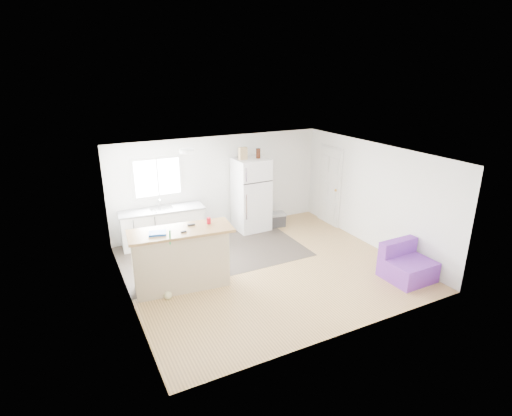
{
  "coord_description": "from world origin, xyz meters",
  "views": [
    {
      "loc": [
        -3.58,
        -6.57,
        3.93
      ],
      "look_at": [
        0.12,
        0.7,
        1.09
      ],
      "focal_mm": 28.0,
      "sensor_mm": 36.0,
      "label": 1
    }
  ],
  "objects_px": {
    "cooler": "(276,219)",
    "bottle_left": "(257,153)",
    "peninsula": "(181,258)",
    "cleaner_jug": "(192,281)",
    "cardboard_box": "(243,153)",
    "bottle_right": "(259,153)",
    "refrigerator": "(251,194)",
    "mop": "(169,286)",
    "purple_seat": "(406,266)",
    "blue_tray": "(157,233)",
    "kitchen_cabinets": "(163,226)",
    "red_cup": "(209,221)"
  },
  "relations": [
    {
      "from": "cooler",
      "to": "bottle_left",
      "type": "xyz_separation_m",
      "value": [
        -0.5,
        0.1,
        1.79
      ]
    },
    {
      "from": "purple_seat",
      "to": "cleaner_jug",
      "type": "bearing_deg",
      "value": 157.23
    },
    {
      "from": "bottle_left",
      "to": "bottle_right",
      "type": "height_order",
      "value": "same"
    },
    {
      "from": "cardboard_box",
      "to": "refrigerator",
      "type": "bearing_deg",
      "value": 2.71
    },
    {
      "from": "cooler",
      "to": "cardboard_box",
      "type": "relative_size",
      "value": 1.77
    },
    {
      "from": "kitchen_cabinets",
      "to": "refrigerator",
      "type": "relative_size",
      "value": 1.07
    },
    {
      "from": "refrigerator",
      "to": "cleaner_jug",
      "type": "height_order",
      "value": "refrigerator"
    },
    {
      "from": "purple_seat",
      "to": "cleaner_jug",
      "type": "relative_size",
      "value": 3.08
    },
    {
      "from": "peninsula",
      "to": "cleaner_jug",
      "type": "bearing_deg",
      "value": -24.5
    },
    {
      "from": "cooler",
      "to": "purple_seat",
      "type": "distance_m",
      "value": 3.69
    },
    {
      "from": "kitchen_cabinets",
      "to": "red_cup",
      "type": "distance_m",
      "value": 2.26
    },
    {
      "from": "peninsula",
      "to": "cleaner_jug",
      "type": "relative_size",
      "value": 6.87
    },
    {
      "from": "bottle_right",
      "to": "kitchen_cabinets",
      "type": "bearing_deg",
      "value": 176.34
    },
    {
      "from": "blue_tray",
      "to": "bottle_left",
      "type": "distance_m",
      "value": 3.72
    },
    {
      "from": "refrigerator",
      "to": "blue_tray",
      "type": "bearing_deg",
      "value": -145.94
    },
    {
      "from": "purple_seat",
      "to": "cardboard_box",
      "type": "distance_m",
      "value": 4.47
    },
    {
      "from": "peninsula",
      "to": "refrigerator",
      "type": "distance_m",
      "value": 3.22
    },
    {
      "from": "kitchen_cabinets",
      "to": "refrigerator",
      "type": "height_order",
      "value": "refrigerator"
    },
    {
      "from": "refrigerator",
      "to": "cardboard_box",
      "type": "relative_size",
      "value": 6.17
    },
    {
      "from": "cooler",
      "to": "peninsula",
      "type": "bearing_deg",
      "value": -138.96
    },
    {
      "from": "blue_tray",
      "to": "cleaner_jug",
      "type": "bearing_deg",
      "value": -7.88
    },
    {
      "from": "refrigerator",
      "to": "cooler",
      "type": "bearing_deg",
      "value": -14.08
    },
    {
      "from": "kitchen_cabinets",
      "to": "cardboard_box",
      "type": "height_order",
      "value": "cardboard_box"
    },
    {
      "from": "refrigerator",
      "to": "mop",
      "type": "height_order",
      "value": "refrigerator"
    },
    {
      "from": "bottle_left",
      "to": "bottle_right",
      "type": "relative_size",
      "value": 1.0
    },
    {
      "from": "bottle_left",
      "to": "refrigerator",
      "type": "bearing_deg",
      "value": 162.44
    },
    {
      "from": "purple_seat",
      "to": "blue_tray",
      "type": "distance_m",
      "value": 4.83
    },
    {
      "from": "purple_seat",
      "to": "red_cup",
      "type": "xyz_separation_m",
      "value": [
        -3.45,
        1.73,
        0.96
      ]
    },
    {
      "from": "cardboard_box",
      "to": "kitchen_cabinets",
      "type": "bearing_deg",
      "value": 176.95
    },
    {
      "from": "mop",
      "to": "cardboard_box",
      "type": "height_order",
      "value": "cardboard_box"
    },
    {
      "from": "refrigerator",
      "to": "cooler",
      "type": "height_order",
      "value": "refrigerator"
    },
    {
      "from": "refrigerator",
      "to": "red_cup",
      "type": "relative_size",
      "value": 15.41
    },
    {
      "from": "blue_tray",
      "to": "bottle_right",
      "type": "relative_size",
      "value": 1.2
    },
    {
      "from": "red_cup",
      "to": "cardboard_box",
      "type": "height_order",
      "value": "cardboard_box"
    },
    {
      "from": "peninsula",
      "to": "mop",
      "type": "relative_size",
      "value": 1.46
    },
    {
      "from": "kitchen_cabinets",
      "to": "mop",
      "type": "xyz_separation_m",
      "value": [
        -0.54,
        -2.41,
        -0.21
      ]
    },
    {
      "from": "mop",
      "to": "bottle_right",
      "type": "height_order",
      "value": "bottle_right"
    },
    {
      "from": "bottle_right",
      "to": "cardboard_box",
      "type": "bearing_deg",
      "value": 173.34
    },
    {
      "from": "cooler",
      "to": "blue_tray",
      "type": "xyz_separation_m",
      "value": [
        -3.52,
        -1.91,
        0.99
      ]
    },
    {
      "from": "cooler",
      "to": "red_cup",
      "type": "bearing_deg",
      "value": -134.12
    },
    {
      "from": "purple_seat",
      "to": "blue_tray",
      "type": "height_order",
      "value": "blue_tray"
    },
    {
      "from": "refrigerator",
      "to": "peninsula",
      "type": "bearing_deg",
      "value": -142.06
    },
    {
      "from": "kitchen_cabinets",
      "to": "mop",
      "type": "bearing_deg",
      "value": -98.18
    },
    {
      "from": "purple_seat",
      "to": "blue_tray",
      "type": "xyz_separation_m",
      "value": [
        -4.45,
        1.66,
        0.92
      ]
    },
    {
      "from": "bottle_left",
      "to": "purple_seat",
      "type": "bearing_deg",
      "value": -68.81
    },
    {
      "from": "kitchen_cabinets",
      "to": "red_cup",
      "type": "relative_size",
      "value": 16.5
    },
    {
      "from": "cardboard_box",
      "to": "bottle_right",
      "type": "bearing_deg",
      "value": -6.66
    },
    {
      "from": "purple_seat",
      "to": "red_cup",
      "type": "relative_size",
      "value": 7.31
    },
    {
      "from": "kitchen_cabinets",
      "to": "cleaner_jug",
      "type": "xyz_separation_m",
      "value": [
        -0.04,
        -2.23,
        -0.32
      ]
    },
    {
      "from": "blue_tray",
      "to": "cardboard_box",
      "type": "distance_m",
      "value": 3.45
    }
  ]
}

